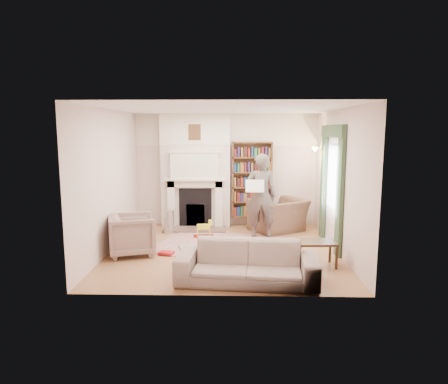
{
  "coord_description": "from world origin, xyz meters",
  "views": [
    {
      "loc": [
        0.21,
        -7.77,
        2.38
      ],
      "look_at": [
        0.0,
        0.25,
        1.15
      ],
      "focal_mm": 32.0,
      "sensor_mm": 36.0,
      "label": 1
    }
  ],
  "objects_px": {
    "armchair_left": "(132,235)",
    "paraffin_heater": "(169,222)",
    "armchair_reading": "(278,215)",
    "sofa": "(247,263)",
    "coffee_table": "(315,254)",
    "man_reading": "(261,196)",
    "bookcase": "(252,180)",
    "rocking_horse": "(203,229)"
  },
  "relations": [
    {
      "from": "armchair_left",
      "to": "sofa",
      "type": "bearing_deg",
      "value": -140.67
    },
    {
      "from": "bookcase",
      "to": "coffee_table",
      "type": "relative_size",
      "value": 2.64
    },
    {
      "from": "sofa",
      "to": "man_reading",
      "type": "xyz_separation_m",
      "value": [
        0.39,
        2.74,
        0.62
      ]
    },
    {
      "from": "armchair_reading",
      "to": "rocking_horse",
      "type": "height_order",
      "value": "armchair_reading"
    },
    {
      "from": "man_reading",
      "to": "armchair_reading",
      "type": "bearing_deg",
      "value": -125.46
    },
    {
      "from": "bookcase",
      "to": "coffee_table",
      "type": "xyz_separation_m",
      "value": [
        1.0,
        -3.02,
        -0.95
      ]
    },
    {
      "from": "man_reading",
      "to": "rocking_horse",
      "type": "xyz_separation_m",
      "value": [
        -1.29,
        -0.05,
        -0.75
      ]
    },
    {
      "from": "armchair_left",
      "to": "coffee_table",
      "type": "relative_size",
      "value": 1.23
    },
    {
      "from": "armchair_reading",
      "to": "paraffin_heater",
      "type": "distance_m",
      "value": 2.59
    },
    {
      "from": "bookcase",
      "to": "armchair_left",
      "type": "relative_size",
      "value": 2.14
    },
    {
      "from": "bookcase",
      "to": "man_reading",
      "type": "bearing_deg",
      "value": -81.94
    },
    {
      "from": "armchair_left",
      "to": "sofa",
      "type": "relative_size",
      "value": 0.39
    },
    {
      "from": "armchair_left",
      "to": "coffee_table",
      "type": "xyz_separation_m",
      "value": [
        3.42,
        -0.6,
        -0.17
      ]
    },
    {
      "from": "man_reading",
      "to": "armchair_left",
      "type": "bearing_deg",
      "value": 28.59
    },
    {
      "from": "man_reading",
      "to": "paraffin_heater",
      "type": "bearing_deg",
      "value": -7.12
    },
    {
      "from": "sofa",
      "to": "paraffin_heater",
      "type": "xyz_separation_m",
      "value": [
        -1.73,
        3.06,
        -0.05
      ]
    },
    {
      "from": "armchair_left",
      "to": "paraffin_heater",
      "type": "height_order",
      "value": "armchair_left"
    },
    {
      "from": "bookcase",
      "to": "paraffin_heater",
      "type": "bearing_deg",
      "value": -158.3
    },
    {
      "from": "armchair_reading",
      "to": "sofa",
      "type": "xyz_separation_m",
      "value": [
        -0.84,
        -3.34,
        -0.06
      ]
    },
    {
      "from": "coffee_table",
      "to": "sofa",
      "type": "bearing_deg",
      "value": -149.6
    },
    {
      "from": "sofa",
      "to": "paraffin_heater",
      "type": "relative_size",
      "value": 4.02
    },
    {
      "from": "sofa",
      "to": "rocking_horse",
      "type": "xyz_separation_m",
      "value": [
        -0.9,
        2.69,
        -0.12
      ]
    },
    {
      "from": "armchair_reading",
      "to": "coffee_table",
      "type": "bearing_deg",
      "value": 67.64
    },
    {
      "from": "armchair_left",
      "to": "man_reading",
      "type": "relative_size",
      "value": 0.46
    },
    {
      "from": "bookcase",
      "to": "man_reading",
      "type": "distance_m",
      "value": 1.14
    },
    {
      "from": "sofa",
      "to": "paraffin_heater",
      "type": "distance_m",
      "value": 3.51
    },
    {
      "from": "bookcase",
      "to": "man_reading",
      "type": "relative_size",
      "value": 0.98
    },
    {
      "from": "armchair_reading",
      "to": "coffee_table",
      "type": "xyz_separation_m",
      "value": [
        0.4,
        -2.52,
        -0.16
      ]
    },
    {
      "from": "armchair_left",
      "to": "man_reading",
      "type": "xyz_separation_m",
      "value": [
        2.57,
        1.32,
        0.55
      ]
    },
    {
      "from": "bookcase",
      "to": "armchair_reading",
      "type": "xyz_separation_m",
      "value": [
        0.61,
        -0.5,
        -0.79
      ]
    },
    {
      "from": "man_reading",
      "to": "paraffin_heater",
      "type": "relative_size",
      "value": 3.44
    },
    {
      "from": "sofa",
      "to": "man_reading",
      "type": "distance_m",
      "value": 2.83
    },
    {
      "from": "armchair_reading",
      "to": "coffee_table",
      "type": "height_order",
      "value": "armchair_reading"
    },
    {
      "from": "armchair_left",
      "to": "sofa",
      "type": "xyz_separation_m",
      "value": [
        2.18,
        -1.42,
        -0.07
      ]
    },
    {
      "from": "armchair_reading",
      "to": "sofa",
      "type": "relative_size",
      "value": 0.54
    },
    {
      "from": "sofa",
      "to": "coffee_table",
      "type": "height_order",
      "value": "sofa"
    },
    {
      "from": "armchair_left",
      "to": "rocking_horse",
      "type": "xyz_separation_m",
      "value": [
        1.29,
        1.27,
        -0.19
      ]
    },
    {
      "from": "armchair_left",
      "to": "armchair_reading",
      "type": "bearing_deg",
      "value": -75.28
    },
    {
      "from": "bookcase",
      "to": "rocking_horse",
      "type": "relative_size",
      "value": 4.07
    },
    {
      "from": "bookcase",
      "to": "sofa",
      "type": "xyz_separation_m",
      "value": [
        -0.23,
        -3.84,
        -0.85
      ]
    },
    {
      "from": "coffee_table",
      "to": "paraffin_heater",
      "type": "distance_m",
      "value": 3.72
    },
    {
      "from": "armchair_left",
      "to": "man_reading",
      "type": "bearing_deg",
      "value": -80.54
    }
  ]
}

